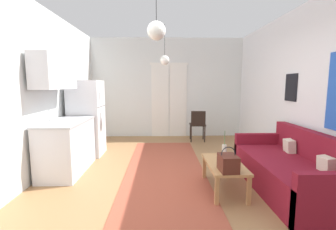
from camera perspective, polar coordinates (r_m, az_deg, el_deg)
name	(u,v)px	position (r m, az deg, el deg)	size (l,w,h in m)	color
ground_plane	(173,190)	(3.70, 1.23, -17.84)	(4.94, 7.64, 0.10)	#996D44
wall_back	(167,88)	(6.92, -0.22, 6.48)	(4.54, 0.13, 2.85)	silver
wall_right	(326,92)	(4.11, 34.09, 4.69)	(0.12, 7.24, 2.85)	silver
wall_left	(14,92)	(3.92, -33.27, 4.68)	(0.12, 7.24, 2.85)	silver
area_rug	(165,168)	(4.40, -0.75, -12.83)	(1.37, 3.73, 0.01)	#9E4733
couch	(293,172)	(3.92, 28.08, -12.08)	(0.92, 2.02, 0.85)	maroon
coffee_table	(224,166)	(3.56, 13.49, -12.05)	(0.49, 0.95, 0.41)	#B27F4C
bamboo_vase	(224,151)	(3.79, 13.51, -8.39)	(0.07, 0.07, 0.41)	beige
handbag	(228,163)	(3.20, 14.40, -11.20)	(0.23, 0.30, 0.33)	#512319
refrigerator	(87,118)	(5.36, -19.12, -0.72)	(0.67, 0.65, 1.61)	white
kitchen_counter	(64,129)	(4.46, -23.86, -3.22)	(0.63, 1.29, 2.03)	silver
accent_chair	(198,124)	(6.35, 7.24, -2.08)	(0.44, 0.42, 0.84)	black
pendant_lamp_near	(156,31)	(2.80, -2.84, 19.81)	(0.21, 0.21, 0.83)	black
pendant_lamp_far	(165,60)	(5.38, -0.80, 13.21)	(0.21, 0.21, 0.89)	black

